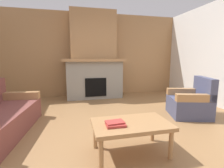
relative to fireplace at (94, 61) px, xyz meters
name	(u,v)px	position (x,y,z in m)	size (l,w,h in m)	color
ground	(114,131)	(0.00, -2.62, -1.16)	(9.00, 9.00, 0.00)	olive
wall_back_wood_panel	(92,55)	(0.00, 0.38, 0.19)	(6.00, 0.12, 2.70)	#A87A4C
fireplace	(94,61)	(0.00, 0.00, 0.00)	(1.90, 0.82, 2.70)	gray
armchair	(191,103)	(1.82, -2.26, -0.87)	(0.95, 0.95, 0.85)	#474C6B
coffee_table	(131,126)	(0.05, -3.32, -0.79)	(1.00, 0.60, 0.43)	#A87A4C
book_stack_near_edge	(115,124)	(-0.17, -3.36, -0.71)	(0.24, 0.19, 0.05)	#B23833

